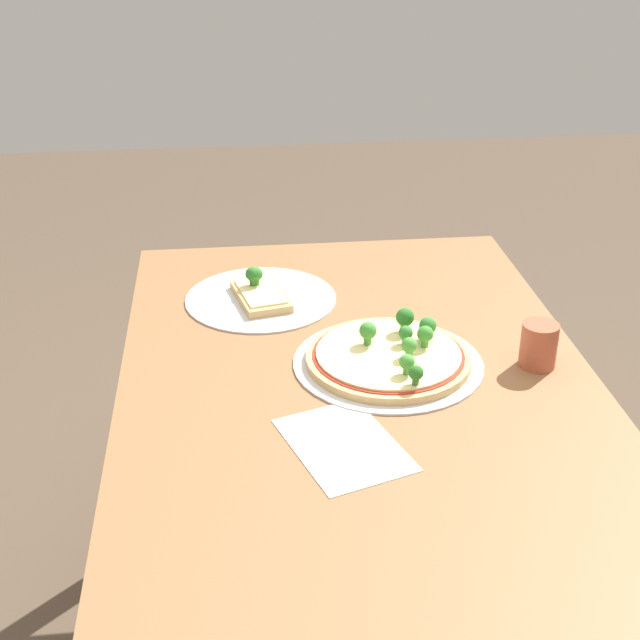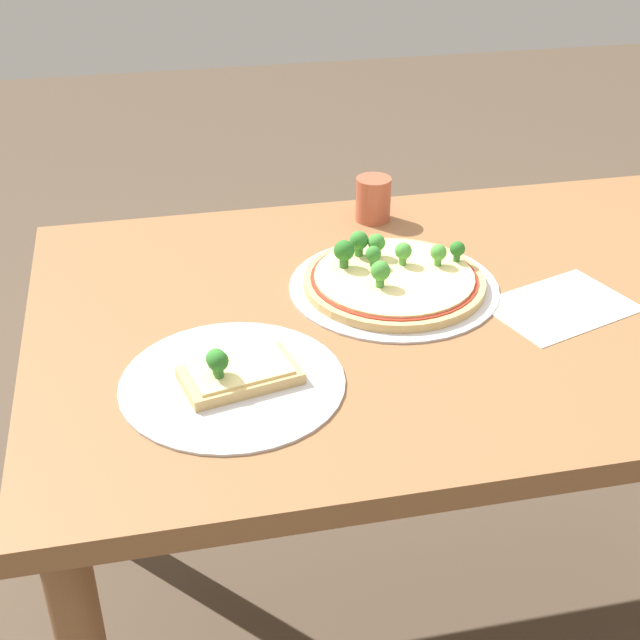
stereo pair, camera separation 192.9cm
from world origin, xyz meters
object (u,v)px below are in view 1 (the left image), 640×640
Objects in this scene: dining_table at (362,438)px; drinking_cup at (539,345)px; pizza_tray_slice at (260,296)px; pizza_tray_whole at (390,356)px.

dining_table is 0.34m from drinking_cup.
pizza_tray_slice is at bearing -124.02° from drinking_cup.
pizza_tray_slice is (-0.28, -0.21, -0.00)m from pizza_tray_whole.
pizza_tray_slice is 3.77× the size of drinking_cup.
drinking_cup is (-0.05, 0.31, 0.13)m from dining_table.
pizza_tray_whole is at bearing -97.68° from drinking_cup.
pizza_tray_whole is (-0.09, 0.06, 0.11)m from dining_table.
dining_table is 16.23× the size of drinking_cup.
dining_table is 0.15m from pizza_tray_whole.
pizza_tray_whole reaches higher than pizza_tray_slice.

